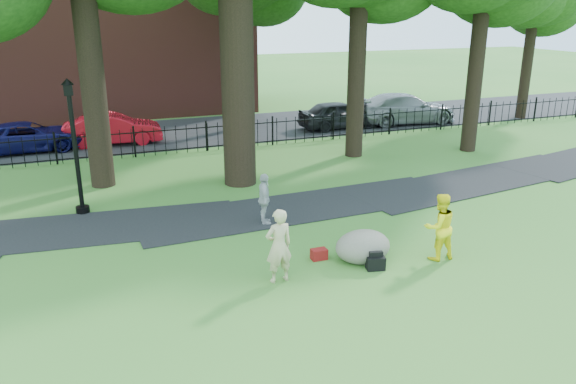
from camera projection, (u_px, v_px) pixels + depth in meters
name	position (u px, v px, depth m)	size (l,w,h in m)	color
ground	(324.00, 264.00, 13.52)	(120.00, 120.00, 0.00)	#316D26
footpath	(300.00, 208.00, 17.31)	(36.00, 2.60, 0.03)	black
street	(188.00, 132.00, 27.67)	(80.00, 7.00, 0.02)	black
iron_fence	(207.00, 137.00, 23.94)	(44.00, 0.04, 1.20)	black
brick_building	(82.00, 5.00, 31.48)	(18.00, 8.00, 12.00)	maroon
woman	(279.00, 246.00, 12.41)	(0.63, 0.41, 1.73)	tan
man	(439.00, 227.00, 13.56)	(0.81, 0.63, 1.68)	yellow
pedestrian	(264.00, 199.00, 15.77)	(0.87, 0.36, 1.49)	#AAAAAF
boulder	(363.00, 244.00, 13.62)	(1.39, 1.05, 0.81)	slate
lamppost	(75.00, 150.00, 16.21)	(0.40, 0.40, 4.01)	black
backpack	(375.00, 263.00, 13.20)	(0.43, 0.27, 0.32)	black
red_bag	(319.00, 254.00, 13.73)	(0.39, 0.24, 0.27)	maroon
red_sedan	(113.00, 129.00, 25.07)	(1.48, 4.24, 1.40)	#B60E1B
navy_van	(28.00, 137.00, 23.88)	(2.08, 4.51, 1.25)	#0D0D41
grey_car	(339.00, 115.00, 28.36)	(1.66, 4.13, 1.41)	black
silver_car	(405.00, 108.00, 29.55)	(2.21, 5.44, 1.58)	gray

